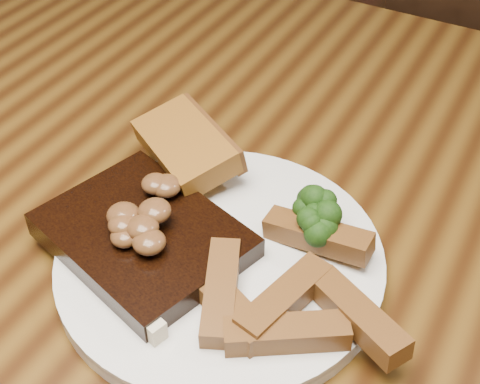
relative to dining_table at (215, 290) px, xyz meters
The scene contains 8 objects.
dining_table is the anchor object (origin of this frame).
plate 0.11m from the dining_table, 52.58° to the right, with size 0.26×0.26×0.01m, color silver.
steak 0.13m from the dining_table, 112.39° to the right, with size 0.15×0.12×0.02m, color black.
steak_bone 0.16m from the dining_table, 102.58° to the right, with size 0.14×0.01×0.02m, color beige.
mushroom_pile 0.15m from the dining_table, 112.34° to the right, with size 0.07×0.07×0.03m, color brown, non-canonical shape.
garlic_bread 0.13m from the dining_table, 144.57° to the left, with size 0.10×0.06×0.02m, color #8D5819.
potato_wedges 0.17m from the dining_table, 27.18° to the right, with size 0.11×0.11×0.02m, color brown, non-canonical shape.
broccoli_cluster 0.15m from the dining_table, 15.03° to the left, with size 0.06×0.06×0.04m, color #1B3B0D, non-canonical shape.
Camera 1 is at (0.22, -0.35, 1.15)m, focal length 50.00 mm.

